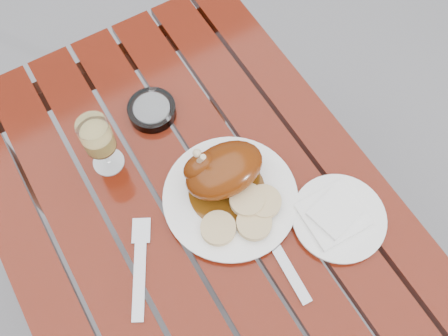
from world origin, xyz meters
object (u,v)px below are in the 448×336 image
(dinner_plate, at_px, (230,198))
(wine_glass, at_px, (101,145))
(side_plate, at_px, (339,218))
(ashtray, at_px, (152,110))
(table, at_px, (209,269))

(dinner_plate, distance_m, wine_glass, 0.30)
(side_plate, bearing_deg, ashtray, 116.26)
(table, distance_m, ashtray, 0.50)
(ashtray, bearing_deg, table, -96.33)
(side_plate, height_order, ashtray, ashtray)
(table, height_order, wine_glass, wine_glass)
(table, xyz_separation_m, dinner_plate, (0.08, 0.02, 0.38))
(table, xyz_separation_m, side_plate, (0.25, -0.14, 0.38))
(dinner_plate, bearing_deg, side_plate, -42.41)
(wine_glass, distance_m, side_plate, 0.53)
(table, bearing_deg, ashtray, 83.67)
(table, height_order, side_plate, side_plate)
(side_plate, bearing_deg, dinner_plate, 137.59)
(dinner_plate, bearing_deg, ashtray, 98.85)
(dinner_plate, relative_size, wine_glass, 1.76)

